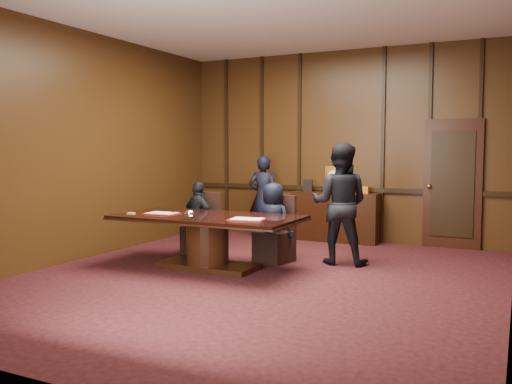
# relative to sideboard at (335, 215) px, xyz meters

# --- Properties ---
(room) EXTENTS (7.00, 7.04, 3.50)m
(room) POSITION_rel_sideboard_xyz_m (0.07, -3.12, 1.24)
(room) COLOR black
(room) RESTS_ON ground
(sideboard) EXTENTS (1.60, 0.45, 1.54)m
(sideboard) POSITION_rel_sideboard_xyz_m (0.00, 0.00, 0.00)
(sideboard) COLOR black
(sideboard) RESTS_ON ground
(conference_table) EXTENTS (2.62, 1.32, 0.76)m
(conference_table) POSITION_rel_sideboard_xyz_m (-0.90, -3.02, 0.02)
(conference_table) COLOR black
(conference_table) RESTS_ON ground
(folder_left) EXTENTS (0.47, 0.34, 0.02)m
(folder_left) POSITION_rel_sideboard_xyz_m (-1.58, -3.17, 0.28)
(folder_left) COLOR maroon
(folder_left) RESTS_ON conference_table
(folder_right) EXTENTS (0.51, 0.40, 0.02)m
(folder_right) POSITION_rel_sideboard_xyz_m (-0.18, -3.21, 0.28)
(folder_right) COLOR maroon
(folder_right) RESTS_ON conference_table
(inkstand) EXTENTS (0.20, 0.14, 0.12)m
(inkstand) POSITION_rel_sideboard_xyz_m (-0.90, -3.47, 0.33)
(inkstand) COLOR white
(inkstand) RESTS_ON conference_table
(notepad) EXTENTS (0.11, 0.08, 0.01)m
(notepad) POSITION_rel_sideboard_xyz_m (-2.00, -3.33, 0.28)
(notepad) COLOR tan
(notepad) RESTS_ON conference_table
(chair_left) EXTENTS (0.49, 0.49, 0.99)m
(chair_left) POSITION_rel_sideboard_xyz_m (-1.55, -2.15, -0.19)
(chair_left) COLOR black
(chair_left) RESTS_ON ground
(chair_right) EXTENTS (0.57, 0.57, 0.99)m
(chair_right) POSITION_rel_sideboard_xyz_m (-0.25, -2.15, -0.19)
(chair_right) COLOR black
(chair_right) RESTS_ON ground
(signatory_left) EXTENTS (0.74, 0.48, 1.17)m
(signatory_left) POSITION_rel_sideboard_xyz_m (-1.55, -2.22, 0.10)
(signatory_left) COLOR black
(signatory_left) RESTS_ON ground
(signatory_right) EXTENTS (0.62, 0.44, 1.20)m
(signatory_right) POSITION_rel_sideboard_xyz_m (-0.25, -2.22, 0.11)
(signatory_right) COLOR black
(signatory_right) RESTS_ON ground
(witness_left) EXTENTS (0.63, 0.47, 1.57)m
(witness_left) POSITION_rel_sideboard_xyz_m (-1.34, -0.27, 0.30)
(witness_left) COLOR black
(witness_left) RESTS_ON ground
(witness_right) EXTENTS (0.95, 0.78, 1.78)m
(witness_right) POSITION_rel_sideboard_xyz_m (0.66, -1.86, 0.41)
(witness_right) COLOR black
(witness_right) RESTS_ON ground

